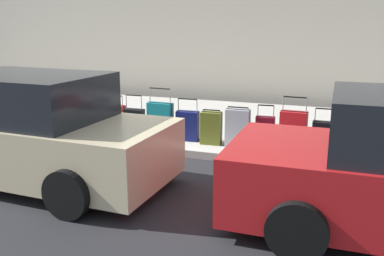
% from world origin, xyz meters
% --- Properties ---
extents(ground_plane, '(40.00, 40.00, 0.00)m').
position_xyz_m(ground_plane, '(0.00, 0.00, 0.00)').
color(ground_plane, black).
extents(sidewalk_curb, '(18.00, 5.00, 0.14)m').
position_xyz_m(sidewalk_curb, '(0.00, -2.50, 0.07)').
color(sidewalk_curb, '#ADA89E').
rests_on(sidewalk_curb, ground_plane).
extents(suitcase_teal_0, '(0.41, 0.25, 0.77)m').
position_xyz_m(suitcase_teal_0, '(-3.98, -0.58, 0.50)').
color(suitcase_teal_0, '#0F606B').
rests_on(suitcase_teal_0, sidewalk_curb).
extents(suitcase_black_1, '(0.37, 0.20, 0.82)m').
position_xyz_m(suitcase_black_1, '(-3.50, -0.63, 0.43)').
color(suitcase_black_1, black).
rests_on(suitcase_black_1, sidewalk_curb).
extents(suitcase_red_2, '(0.48, 0.26, 0.99)m').
position_xyz_m(suitcase_red_2, '(-2.99, -0.65, 0.50)').
color(suitcase_red_2, red).
rests_on(suitcase_red_2, sidewalk_curb).
extents(suitcase_maroon_3, '(0.35, 0.21, 0.81)m').
position_xyz_m(suitcase_maroon_3, '(-2.49, -0.65, 0.43)').
color(suitcase_maroon_3, maroon).
rests_on(suitcase_maroon_3, sidewalk_curb).
extents(suitcase_silver_4, '(0.45, 0.19, 0.76)m').
position_xyz_m(suitcase_silver_4, '(-2.00, -0.55, 0.49)').
color(suitcase_silver_4, '#9EA0A8').
rests_on(suitcase_silver_4, sidewalk_curb).
extents(suitcase_olive_5, '(0.40, 0.24, 0.67)m').
position_xyz_m(suitcase_olive_5, '(-1.49, -0.55, 0.45)').
color(suitcase_olive_5, '#59601E').
rests_on(suitcase_olive_5, sidewalk_curb).
extents(suitcase_navy_6, '(0.44, 0.23, 0.84)m').
position_xyz_m(suitcase_navy_6, '(-0.99, -0.64, 0.43)').
color(suitcase_navy_6, navy).
rests_on(suitcase_navy_6, sidewalk_curb).
extents(suitcase_teal_7, '(0.51, 0.23, 1.02)m').
position_xyz_m(suitcase_teal_7, '(-0.42, -0.60, 0.50)').
color(suitcase_teal_7, '#0F606B').
rests_on(suitcase_teal_7, sidewalk_curb).
extents(suitcase_black_8, '(0.40, 0.20, 0.86)m').
position_xyz_m(suitcase_black_8, '(0.12, -0.55, 0.42)').
color(suitcase_black_8, black).
rests_on(suitcase_black_8, sidewalk_curb).
extents(suitcase_red_9, '(0.47, 0.22, 0.81)m').
position_xyz_m(suitcase_red_9, '(0.64, -0.68, 0.43)').
color(suitcase_red_9, red).
rests_on(suitcase_red_9, sidewalk_curb).
extents(fire_hydrant, '(0.39, 0.21, 0.79)m').
position_xyz_m(fire_hydrant, '(1.32, -0.60, 0.55)').
color(fire_hydrant, '#D89E0C').
rests_on(fire_hydrant, sidewalk_curb).
extents(bollard_post, '(0.13, 0.13, 0.92)m').
position_xyz_m(bollard_post, '(2.00, -0.45, 0.60)').
color(bollard_post, brown).
rests_on(bollard_post, sidewalk_curb).
extents(parked_car_beige_1, '(4.47, 2.09, 1.64)m').
position_xyz_m(parked_car_beige_1, '(0.67, 1.82, 0.77)').
color(parked_car_beige_1, tan).
rests_on(parked_car_beige_1, ground_plane).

